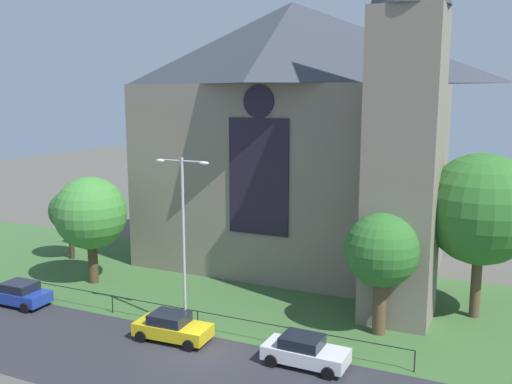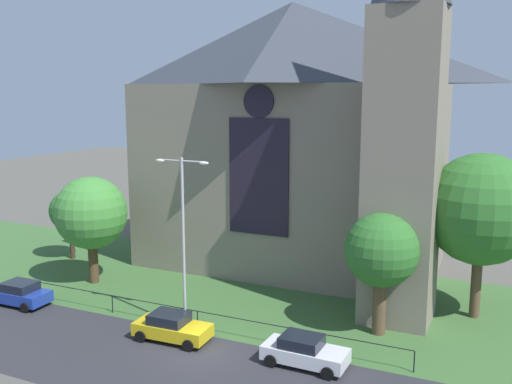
{
  "view_description": "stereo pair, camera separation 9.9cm",
  "coord_description": "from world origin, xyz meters",
  "views": [
    {
      "loc": [
        13.94,
        -24.04,
        13.36
      ],
      "look_at": [
        -0.76,
        8.0,
        7.21
      ],
      "focal_mm": 39.94,
      "sensor_mm": 36.0,
      "label": 1
    },
    {
      "loc": [
        14.03,
        -24.0,
        13.36
      ],
      "look_at": [
        -0.76,
        8.0,
        7.21
      ],
      "focal_mm": 39.94,
      "sensor_mm": 36.0,
      "label": 2
    }
  ],
  "objects": [
    {
      "name": "ground",
      "position": [
        0.0,
        10.0,
        0.0
      ],
      "size": [
        160.0,
        160.0,
        0.0
      ],
      "primitive_type": "plane",
      "color": "#56544C"
    },
    {
      "name": "tree_left_far",
      "position": [
        -18.47,
        10.53,
        3.94
      ],
      "size": [
        3.32,
        3.32,
        5.63
      ],
      "color": "#423021",
      "rests_on": "ground"
    },
    {
      "name": "parked_car_yellow",
      "position": [
        -2.46,
        0.7,
        0.74
      ],
      "size": [
        4.27,
        2.16,
        1.51
      ],
      "rotation": [
        0.0,
        0.0,
        0.04
      ],
      "color": "gold",
      "rests_on": "ground"
    },
    {
      "name": "tree_left_near",
      "position": [
        -12.86,
        6.55,
        5.03
      ],
      "size": [
        5.1,
        5.1,
        7.62
      ],
      "color": "#4C3823",
      "rests_on": "ground"
    },
    {
      "name": "road_asphalt",
      "position": [
        0.0,
        -2.0,
        0.0
      ],
      "size": [
        120.0,
        8.0,
        0.01
      ],
      "primitive_type": "cube",
      "color": "#2D2D33",
      "rests_on": "ground"
    },
    {
      "name": "church_building",
      "position": [
        -1.13,
        16.33,
        10.27
      ],
      "size": [
        23.2,
        16.2,
        26.0
      ],
      "color": "gray",
      "rests_on": "ground"
    },
    {
      "name": "tree_right_far",
      "position": [
        12.32,
        11.15,
        6.63
      ],
      "size": [
        6.61,
        6.61,
        9.96
      ],
      "color": "brown",
      "rests_on": "ground"
    },
    {
      "name": "streetlamp_near",
      "position": [
        -2.66,
        2.4,
        6.13
      ],
      "size": [
        3.37,
        0.26,
        9.89
      ],
      "color": "#B2B2B7",
      "rests_on": "ground"
    },
    {
      "name": "parked_car_white",
      "position": [
        5.13,
        0.96,
        0.74
      ],
      "size": [
        4.23,
        2.08,
        1.51
      ],
      "rotation": [
        0.0,
        0.0,
        -0.02
      ],
      "color": "silver",
      "rests_on": "ground"
    },
    {
      "name": "parked_car_blue",
      "position": [
        -14.28,
        1.08,
        0.74
      ],
      "size": [
        4.24,
        2.1,
        1.51
      ],
      "rotation": [
        0.0,
        0.0,
        3.16
      ],
      "color": "#1E3899",
      "rests_on": "ground"
    },
    {
      "name": "grass_verge",
      "position": [
        0.0,
        8.0,
        0.0
      ],
      "size": [
        120.0,
        20.0,
        0.01
      ],
      "primitive_type": "cube",
      "color": "#3D6633",
      "rests_on": "ground"
    },
    {
      "name": "tree_right_near",
      "position": [
        7.62,
        6.29,
        4.77
      ],
      "size": [
        4.1,
        4.1,
        6.9
      ],
      "color": "brown",
      "rests_on": "ground"
    },
    {
      "name": "iron_railing",
      "position": [
        -1.9,
        2.5,
        0.95
      ],
      "size": [
        24.29,
        0.07,
        1.13
      ],
      "color": "black",
      "rests_on": "ground"
    }
  ]
}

